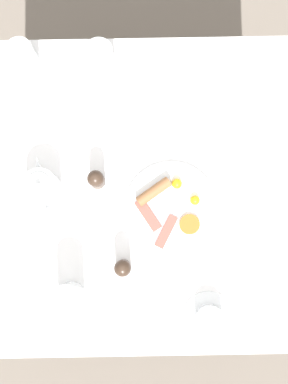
# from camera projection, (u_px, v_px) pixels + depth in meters

# --- Properties ---
(ground_plane) EXTENTS (8.00, 8.00, 0.00)m
(ground_plane) POSITION_uv_depth(u_px,v_px,m) (144.00, 208.00, 2.34)
(ground_plane) COLOR #70665B
(table) EXTENTS (0.96, 0.98, 0.75)m
(table) POSITION_uv_depth(u_px,v_px,m) (144.00, 195.00, 1.67)
(table) COLOR white
(table) RESTS_ON ground_plane
(breakfast_plate) EXTENTS (0.28, 0.28, 0.04)m
(breakfast_plate) POSITION_uv_depth(u_px,v_px,m) (172.00, 206.00, 1.58)
(breakfast_plate) COLOR white
(breakfast_plate) RESTS_ON table
(teapot_near) EXTENTS (0.19, 0.10, 0.12)m
(teapot_near) POSITION_uv_depth(u_px,v_px,m) (42.00, 188.00, 1.55)
(teapot_near) COLOR white
(teapot_near) RESTS_ON table
(teacup_with_saucer_left) EXTENTS (0.15, 0.15, 0.06)m
(teacup_with_saucer_left) POSITION_uv_depth(u_px,v_px,m) (211.00, 319.00, 1.54)
(teacup_with_saucer_left) COLOR white
(teacup_with_saucer_left) RESTS_ON table
(water_glass_tall) EXTENTS (0.08, 0.08, 0.14)m
(water_glass_tall) POSITION_uv_depth(u_px,v_px,m) (69.00, 297.00, 1.50)
(water_glass_tall) COLOR white
(water_glass_tall) RESTS_ON table
(water_glass_short) EXTENTS (0.08, 0.08, 0.14)m
(water_glass_short) POSITION_uv_depth(u_px,v_px,m) (101.00, 59.00, 1.57)
(water_glass_short) COLOR white
(water_glass_short) RESTS_ON table
(wine_glass_spare) EXTENTS (0.08, 0.08, 0.11)m
(wine_glass_spare) POSITION_uv_depth(u_px,v_px,m) (24.00, 56.00, 1.58)
(wine_glass_spare) COLOR white
(wine_glass_spare) RESTS_ON table
(pepper_grinder) EXTENTS (0.05, 0.05, 0.10)m
(pepper_grinder) POSITION_uv_depth(u_px,v_px,m) (124.00, 268.00, 1.52)
(pepper_grinder) COLOR #38281E
(pepper_grinder) RESTS_ON table
(salt_grinder) EXTENTS (0.05, 0.05, 0.10)m
(salt_grinder) POSITION_uv_depth(u_px,v_px,m) (97.00, 180.00, 1.55)
(salt_grinder) COLOR #38281E
(salt_grinder) RESTS_ON table
(fork_by_plate) EXTENTS (0.07, 0.16, 0.00)m
(fork_by_plate) POSITION_uv_depth(u_px,v_px,m) (136.00, 110.00, 1.62)
(fork_by_plate) COLOR silver
(fork_by_plate) RESTS_ON table
(knife_by_plate) EXTENTS (0.03, 0.20, 0.00)m
(knife_by_plate) POSITION_uv_depth(u_px,v_px,m) (231.00, 104.00, 1.62)
(knife_by_plate) COLOR silver
(knife_by_plate) RESTS_ON table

